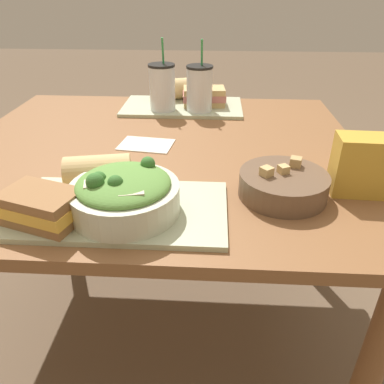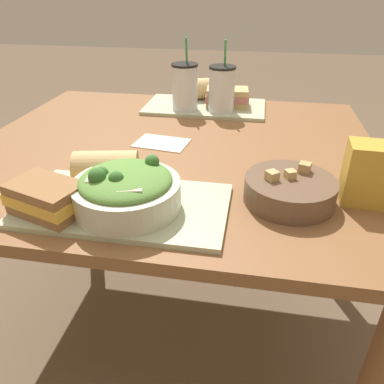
% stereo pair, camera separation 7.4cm
% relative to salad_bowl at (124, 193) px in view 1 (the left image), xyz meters
% --- Properties ---
extents(ground_plane, '(12.00, 12.00, 0.00)m').
position_rel_salad_bowl_xyz_m(ground_plane, '(0.01, 0.36, -0.76)').
color(ground_plane, brown).
extents(dining_table, '(1.17, 1.03, 0.71)m').
position_rel_salad_bowl_xyz_m(dining_table, '(0.01, 0.36, -0.14)').
color(dining_table, brown).
rests_on(dining_table, ground_plane).
extents(tray_near, '(0.44, 0.24, 0.01)m').
position_rel_salad_bowl_xyz_m(tray_near, '(-0.01, 0.01, -0.05)').
color(tray_near, '#B2BC99').
rests_on(tray_near, dining_table).
extents(tray_far, '(0.44, 0.24, 0.01)m').
position_rel_salad_bowl_xyz_m(tray_far, '(0.06, 0.73, -0.05)').
color(tray_far, '#B2BC99').
rests_on(tray_far, dining_table).
extents(salad_bowl, '(0.22, 0.22, 0.10)m').
position_rel_salad_bowl_xyz_m(salad_bowl, '(0.00, 0.00, 0.00)').
color(salad_bowl, beige).
rests_on(salad_bowl, tray_near).
extents(soup_bowl, '(0.20, 0.20, 0.08)m').
position_rel_salad_bowl_xyz_m(soup_bowl, '(0.33, 0.10, -0.02)').
color(soup_bowl, brown).
rests_on(soup_bowl, dining_table).
extents(sandwich_near, '(0.17, 0.14, 0.06)m').
position_rel_salad_bowl_xyz_m(sandwich_near, '(-0.15, -0.04, -0.01)').
color(sandwich_near, olive).
rests_on(sandwich_near, tray_near).
extents(baguette_near, '(0.16, 0.11, 0.08)m').
position_rel_salad_bowl_xyz_m(baguette_near, '(-0.08, 0.09, -0.00)').
color(baguette_near, tan).
rests_on(baguette_near, tray_near).
extents(sandwich_far, '(0.16, 0.11, 0.06)m').
position_rel_salad_bowl_xyz_m(sandwich_far, '(0.14, 0.74, -0.01)').
color(sandwich_far, tan).
rests_on(sandwich_far, tray_far).
extents(baguette_far, '(0.15, 0.11, 0.08)m').
position_rel_salad_bowl_xyz_m(baguette_far, '(0.01, 0.81, -0.00)').
color(baguette_far, tan).
rests_on(baguette_far, tray_far).
extents(drink_cup_dark, '(0.09, 0.09, 0.24)m').
position_rel_salad_bowl_xyz_m(drink_cup_dark, '(-0.01, 0.68, 0.03)').
color(drink_cup_dark, silver).
rests_on(drink_cup_dark, tray_far).
extents(drink_cup_red, '(0.09, 0.09, 0.24)m').
position_rel_salad_bowl_xyz_m(drink_cup_red, '(0.12, 0.68, 0.03)').
color(drink_cup_red, silver).
rests_on(drink_cup_red, tray_far).
extents(chip_bag, '(0.13, 0.08, 0.13)m').
position_rel_salad_bowl_xyz_m(chip_bag, '(0.50, 0.13, 0.01)').
color(chip_bag, gold).
rests_on(chip_bag, dining_table).
extents(napkin_folded, '(0.17, 0.13, 0.00)m').
position_rel_salad_bowl_xyz_m(napkin_folded, '(-0.02, 0.37, -0.05)').
color(napkin_folded, silver).
rests_on(napkin_folded, dining_table).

